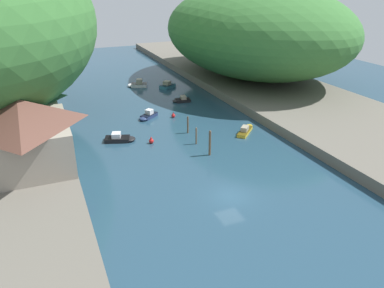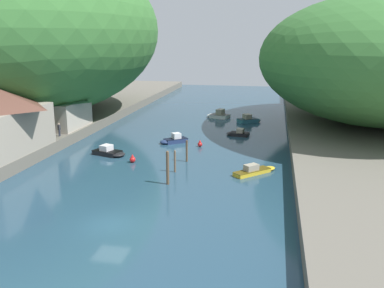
{
  "view_description": "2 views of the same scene",
  "coord_description": "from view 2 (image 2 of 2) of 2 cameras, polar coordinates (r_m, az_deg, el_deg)",
  "views": [
    {
      "loc": [
        -16.28,
        -28.67,
        20.37
      ],
      "look_at": [
        0.2,
        10.73,
        1.39
      ],
      "focal_mm": 35.0,
      "sensor_mm": 36.0,
      "label": 1
    },
    {
      "loc": [
        11.83,
        -28.13,
        13.83
      ],
      "look_at": [
        2.97,
        17.49,
        2.08
      ],
      "focal_mm": 40.0,
      "sensor_mm": 36.0,
      "label": 2
    }
  ],
  "objects": [
    {
      "name": "person_on_quay",
      "position": [
        57.03,
        -17.29,
        1.96
      ],
      "size": [
        0.25,
        0.4,
        1.69
      ],
      "rotation": [
        0.0,
        0.0,
        1.49
      ],
      "color": "#282D3D",
      "rests_on": "left_bank"
    },
    {
      "name": "channel_buoy_far",
      "position": [
        48.59,
        -7.93,
        -2.01
      ],
      "size": [
        0.66,
        0.66,
        0.99
      ],
      "color": "red",
      "rests_on": "water_surface"
    },
    {
      "name": "hillside_right",
      "position": [
        69.11,
        23.3,
        10.4
      ],
      "size": [
        33.86,
        47.41,
        18.44
      ],
      "color": "#387033",
      "rests_on": "right_bank"
    },
    {
      "name": "boathouse_shed",
      "position": [
        62.32,
        -17.37,
        4.45
      ],
      "size": [
        6.88,
        8.5,
        4.99
      ],
      "color": "#B2A899",
      "rests_on": "left_bank"
    },
    {
      "name": "boat_yellow_tender",
      "position": [
        71.21,
        7.69,
        3.22
      ],
      "size": [
        4.27,
        3.66,
        1.41
      ],
      "rotation": [
        0.0,
        0.0,
        5.29
      ],
      "color": "teal",
      "rests_on": "water_surface"
    },
    {
      "name": "boat_open_rowboat",
      "position": [
        74.75,
        3.47,
        3.87
      ],
      "size": [
        4.42,
        3.3,
        1.55
      ],
      "rotation": [
        0.0,
        0.0,
        1.23
      ],
      "color": "white",
      "rests_on": "water_surface"
    },
    {
      "name": "mooring_post_nearest",
      "position": [
        40.82,
        -3.27,
        -3.16
      ],
      "size": [
        0.29,
        0.29,
        3.33
      ],
      "color": "brown",
      "rests_on": "water_surface"
    },
    {
      "name": "boat_moored_right",
      "position": [
        56.97,
        -2.52,
        0.54
      ],
      "size": [
        3.81,
        3.48,
        1.3
      ],
      "rotation": [
        0.0,
        0.0,
        2.26
      ],
      "color": "navy",
      "rests_on": "water_surface"
    },
    {
      "name": "channel_buoy_near",
      "position": [
        54.98,
        1.07,
        -0.0
      ],
      "size": [
        0.61,
        0.61,
        0.91
      ],
      "color": "red",
      "rests_on": "water_surface"
    },
    {
      "name": "right_bank",
      "position": [
        61.03,
        23.17,
        0.61
      ],
      "size": [
        22.0,
        120.0,
        1.41
      ],
      "color": "#666056",
      "rests_on": "ground"
    },
    {
      "name": "boat_navy_launch",
      "position": [
        52.05,
        -10.91,
        -1.07
      ],
      "size": [
        4.47,
        3.04,
        1.19
      ],
      "rotation": [
        0.0,
        0.0,
        4.39
      ],
      "color": "black",
      "rests_on": "water_surface"
    },
    {
      "name": "boat_near_quay",
      "position": [
        61.55,
        6.1,
        1.43
      ],
      "size": [
        3.4,
        2.14,
        1.04
      ],
      "rotation": [
        0.0,
        0.0,
        1.44
      ],
      "color": "black",
      "rests_on": "water_surface"
    },
    {
      "name": "left_bank",
      "position": [
        70.06,
        -21.0,
        2.44
      ],
      "size": [
        22.0,
        120.0,
        1.41
      ],
      "color": "#666056",
      "rests_on": "ground"
    },
    {
      "name": "boat_cabin_cruiser",
      "position": [
        44.87,
        8.48,
        -3.49
      ],
      "size": [
        4.58,
        4.6,
        1.06
      ],
      "rotation": [
        0.0,
        0.0,
        5.5
      ],
      "color": "gold",
      "rests_on": "water_surface"
    },
    {
      "name": "hillside_left",
      "position": [
        73.1,
        -20.92,
        13.96
      ],
      "size": [
        38.76,
        54.27,
        26.54
      ],
      "color": "#387033",
      "rests_on": "left_bank"
    },
    {
      "name": "mooring_post_middle",
      "position": [
        48.25,
        -0.71,
        -0.9
      ],
      "size": [
        0.23,
        0.23,
        2.53
      ],
      "color": "brown",
      "rests_on": "water_surface"
    },
    {
      "name": "mooring_post_second",
      "position": [
        44.57,
        -2.3,
        -2.3
      ],
      "size": [
        0.22,
        0.22,
        2.36
      ],
      "color": "brown",
      "rests_on": "water_surface"
    },
    {
      "name": "water_surface",
      "position": [
        60.91,
        -0.5,
        1.07
      ],
      "size": [
        130.0,
        130.0,
        0.0
      ],
      "primitive_type": "plane",
      "color": "#234256",
      "rests_on": "ground"
    }
  ]
}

